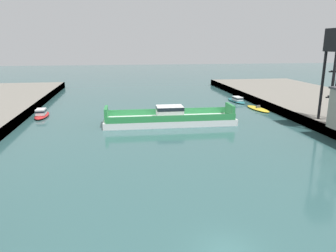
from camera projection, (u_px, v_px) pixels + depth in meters
name	position (u px, v px, depth m)	size (l,w,h in m)	color
ground_plane	(226.00, 250.00, 22.40)	(400.00, 400.00, 0.00)	#335B5B
chain_ferry	(170.00, 118.00, 57.12)	(23.16, 6.37, 3.30)	silver
moored_boat_near_left	(258.00, 109.00, 69.63)	(3.41, 8.30, 0.94)	yellow
moored_boat_mid_left	(42.00, 114.00, 62.53)	(2.44, 7.10, 1.71)	red
moored_boat_mid_right	(237.00, 100.00, 78.87)	(3.19, 8.23, 1.33)	#237075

